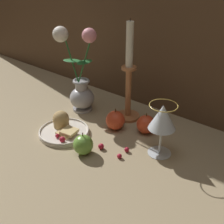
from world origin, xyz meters
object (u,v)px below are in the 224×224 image
vase (79,81)px  apple_beside_vase (83,145)px  candlestick (129,82)px  plate_with_pastries (63,128)px  apple_near_glass (115,120)px  apple_at_table_edge (146,124)px  wine_glass (162,119)px

vase → apple_beside_vase: size_ratio=4.44×
candlestick → apple_beside_vase: candlestick is taller
plate_with_pastries → apple_near_glass: size_ratio=2.18×
candlestick → plate_with_pastries: bearing=-116.1°
vase → apple_at_table_edge: bearing=3.9°
apple_at_table_edge → candlestick: bearing=157.5°
vase → apple_near_glass: vase is taller
candlestick → apple_near_glass: (0.01, -0.09, -0.11)m
wine_glass → apple_near_glass: size_ratio=2.14×
plate_with_pastries → candlestick: candlestick is taller
wine_glass → apple_near_glass: bearing=172.2°
vase → apple_near_glass: (0.20, -0.03, -0.09)m
wine_glass → apple_at_table_edge: bearing=143.9°
vase → apple_at_table_edge: size_ratio=4.35×
vase → wine_glass: size_ratio=1.95×
plate_with_pastries → vase: bearing=113.7°
apple_at_table_edge → plate_with_pastries: bearing=-141.1°
vase → apple_near_glass: size_ratio=4.19×
vase → wine_glass: (0.40, -0.05, 0.00)m
vase → plate_with_pastries: (0.07, -0.16, -0.10)m
wine_glass → apple_beside_vase: (-0.19, -0.15, -0.09)m
plate_with_pastries → wine_glass: size_ratio=1.01×
vase → candlestick: (0.18, 0.07, 0.03)m
apple_at_table_edge → vase: bearing=-176.1°
apple_beside_vase → apple_at_table_edge: (0.09, 0.23, 0.00)m
apple_beside_vase → apple_at_table_edge: apple_at_table_edge is taller
wine_glass → apple_near_glass: 0.22m
plate_with_pastries → apple_at_table_edge: 0.29m
candlestick → apple_near_glass: bearing=-81.2°
vase → plate_with_pastries: size_ratio=1.92×
wine_glass → apple_at_table_edge: size_ratio=2.23×
candlestick → apple_beside_vase: size_ratio=4.89×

